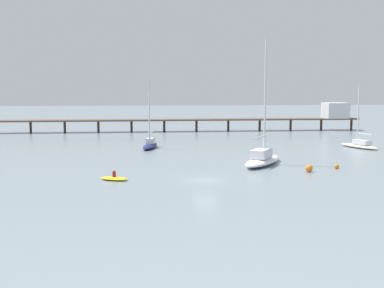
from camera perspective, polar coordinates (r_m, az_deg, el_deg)
name	(u,v)px	position (r m, az deg, el deg)	size (l,w,h in m)	color
ground_plane	(205,180)	(51.99, 1.47, -4.11)	(400.00, 400.00, 0.00)	gray
pier	(253,116)	(109.56, 6.93, 3.20)	(77.88, 7.14, 6.00)	brown
sailboat_white	(263,158)	(62.43, 7.98, -1.57)	(7.39, 9.86, 15.25)	white
sailboat_cream	(360,144)	(82.81, 18.42, 0.00)	(4.66, 7.72, 9.93)	beige
sailboat_navy	(150,144)	(78.67, -4.76, 0.02)	(3.03, 7.57, 10.21)	navy
dinghy_yellow	(114,178)	(52.55, -8.80, -3.85)	(3.32, 2.47, 1.14)	yellow
mooring_buoy_mid	(337,166)	(61.50, 16.05, -2.45)	(0.53, 0.53, 0.53)	orange
mooring_buoy_outer	(309,168)	(58.33, 13.09, -2.69)	(0.83, 0.83, 0.83)	orange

